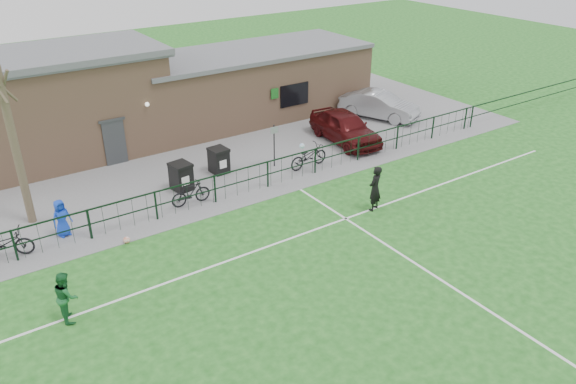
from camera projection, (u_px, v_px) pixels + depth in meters
ground at (377, 289)px, 17.56m from camera, size 90.00×90.00×0.00m
paving_strip at (191, 151)px, 27.52m from camera, size 34.00×13.00×0.02m
pitch_line_touch at (250, 195)px, 23.32m from camera, size 28.00×0.10×0.01m
pitch_line_mid at (303, 234)px, 20.51m from camera, size 28.00×0.10×0.01m
pitch_line_perp at (423, 268)px, 18.56m from camera, size 0.10×16.00×0.01m
perimeter_fence at (247, 180)px, 23.20m from camera, size 28.00×0.10×1.20m
bare_tree at (16, 149)px, 19.95m from camera, size 0.30×0.30×6.00m
wheelie_bin_left at (181, 177)px, 23.48m from camera, size 0.84×0.93×1.11m
wheelie_bin_right at (219, 161)px, 25.03m from camera, size 0.76×0.85×1.06m
sign_post at (274, 146)px, 25.42m from camera, size 0.07×0.07×2.00m
car_maroon at (345, 127)px, 28.21m from camera, size 2.27×4.76×1.57m
car_silver at (379, 105)px, 31.50m from camera, size 3.21×4.71×1.47m
bicycle_c at (4, 243)px, 18.95m from camera, size 2.03×1.33×1.01m
bicycle_d at (191, 193)px, 22.31m from camera, size 1.66×0.50×0.99m
bicycle_e at (309, 156)px, 25.52m from camera, size 2.06×0.82×1.06m
spectator_child at (61, 218)px, 20.08m from camera, size 0.79×0.62×1.42m
goalkeeper_kick at (374, 188)px, 21.78m from camera, size 1.91×3.37×2.15m
outfield_player at (66, 296)px, 15.96m from camera, size 0.67×0.82×1.58m
ball_ground at (127, 240)px, 19.91m from camera, size 0.24×0.24×0.24m
clubhouse at (146, 95)px, 28.29m from camera, size 24.25×5.40×4.96m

